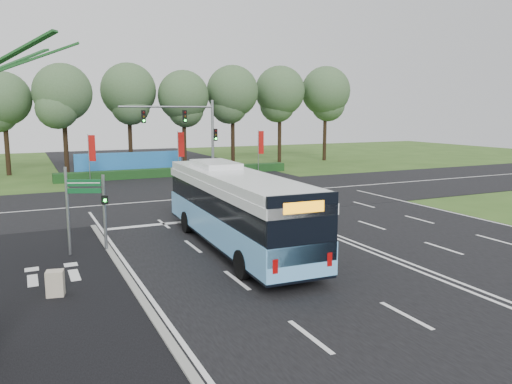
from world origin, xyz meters
TOP-DOWN VIEW (x-y plane):
  - ground at (0.00, 0.00)m, footprint 120.00×120.00m
  - road_main at (0.00, 0.00)m, footprint 20.00×120.00m
  - road_cross at (0.00, 12.00)m, footprint 120.00×14.00m
  - bike_path at (-12.50, -3.00)m, footprint 5.00×18.00m
  - kerb_strip at (-10.10, -3.00)m, footprint 0.25×18.00m
  - city_bus at (-4.94, -0.94)m, footprint 3.15×12.74m
  - pedestrian_signal at (-10.20, 0.91)m, footprint 0.27×0.41m
  - street_sign at (-11.38, 0.76)m, footprint 1.37×0.63m
  - utility_cabinet at (-12.55, -3.91)m, footprint 0.62×0.55m
  - banner_flag_left at (-7.87, 23.42)m, footprint 0.57×0.29m
  - banner_flag_mid at (0.01, 23.67)m, footprint 0.63×0.08m
  - banner_flag_right at (8.15, 23.63)m, footprint 0.62×0.07m
  - traffic_light_gantry at (0.21, 20.50)m, footprint 8.41×0.28m
  - hedge at (0.00, 24.50)m, footprint 22.00×1.20m
  - blue_hoarding at (-4.00, 27.00)m, footprint 10.00×0.30m
  - eucalyptus_row at (1.88, 31.81)m, footprint 47.67×8.19m

SIDE VIEW (x-z plane):
  - ground at x=0.00m, z-range 0.00..0.00m
  - road_main at x=0.00m, z-range 0.00..0.04m
  - road_cross at x=0.00m, z-range 0.00..0.05m
  - bike_path at x=-12.50m, z-range 0.00..0.06m
  - kerb_strip at x=-10.10m, z-range 0.00..0.12m
  - hedge at x=0.00m, z-range 0.00..0.80m
  - utility_cabinet at x=-12.55m, z-range 0.00..0.90m
  - blue_hoarding at x=-4.00m, z-range 0.00..2.20m
  - city_bus at x=-4.94m, z-range 0.01..3.64m
  - pedestrian_signal at x=-10.20m, z-range 0.16..3.51m
  - street_sign at x=-11.38m, z-range 0.51..4.27m
  - banner_flag_left at x=-7.87m, z-range 0.65..4.79m
  - banner_flag_right at x=8.15m, z-range 0.66..4.88m
  - banner_flag_mid at x=0.01m, z-range 0.66..4.91m
  - traffic_light_gantry at x=0.21m, z-range 1.16..8.16m
  - eucalyptus_row at x=1.88m, z-range 2.22..13.71m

